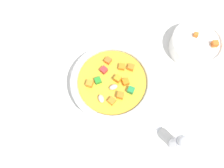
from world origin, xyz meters
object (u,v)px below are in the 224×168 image
spoon (171,113)px  pepper_shaker (179,142)px  side_bowl_small (196,44)px  soup_bowl_main (112,83)px

spoon → pepper_shaker: pepper_shaker is taller
side_bowl_small → soup_bowl_main: bearing=-164.0°
soup_bowl_main → pepper_shaker: (12.45, -17.71, 1.17)cm
soup_bowl_main → spoon: size_ratio=1.08×
side_bowl_small → pepper_shaker: 28.48cm
pepper_shaker → soup_bowl_main: bearing=125.1°
side_bowl_small → spoon: bearing=-124.8°
soup_bowl_main → side_bowl_small: size_ratio=1.44×
soup_bowl_main → pepper_shaker: bearing=-54.9°
pepper_shaker → side_bowl_small: bearing=62.0°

